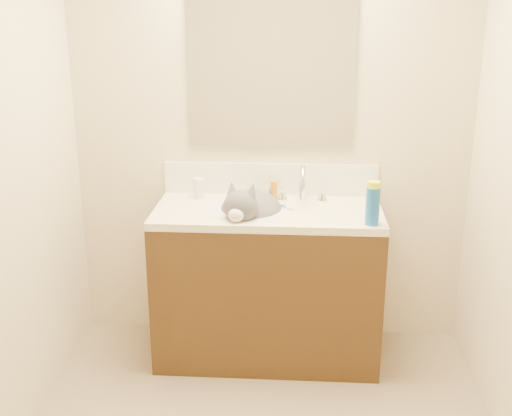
# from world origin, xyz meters

# --- Properties ---
(room_shell) EXTENTS (2.24, 2.54, 2.52)m
(room_shell) POSITION_xyz_m (0.00, 0.00, 1.49)
(room_shell) COLOR beige
(room_shell) RESTS_ON ground
(vanity_cabinet) EXTENTS (1.20, 0.55, 0.82)m
(vanity_cabinet) POSITION_xyz_m (0.00, 0.97, 0.41)
(vanity_cabinet) COLOR #3B2510
(vanity_cabinet) RESTS_ON ground
(counter_slab) EXTENTS (1.20, 0.55, 0.04)m
(counter_slab) POSITION_xyz_m (0.00, 0.97, 0.84)
(counter_slab) COLOR beige
(counter_slab) RESTS_ON vanity_cabinet
(basin) EXTENTS (0.45, 0.36, 0.14)m
(basin) POSITION_xyz_m (-0.12, 0.94, 0.79)
(basin) COLOR silver
(basin) RESTS_ON vanity_cabinet
(faucet) EXTENTS (0.28, 0.20, 0.21)m
(faucet) POSITION_xyz_m (0.18, 1.11, 0.95)
(faucet) COLOR silver
(faucet) RESTS_ON counter_slab
(cat) EXTENTS (0.41, 0.50, 0.35)m
(cat) POSITION_xyz_m (-0.10, 0.95, 0.85)
(cat) COLOR #494749
(cat) RESTS_ON basin
(backsplash) EXTENTS (1.20, 0.02, 0.18)m
(backsplash) POSITION_xyz_m (0.00, 1.24, 0.95)
(backsplash) COLOR silver
(backsplash) RESTS_ON counter_slab
(mirror) EXTENTS (0.90, 0.02, 0.80)m
(mirror) POSITION_xyz_m (0.00, 1.24, 1.54)
(mirror) COLOR white
(mirror) RESTS_ON room_shell
(pill_bottle) EXTENTS (0.08, 0.08, 0.11)m
(pill_bottle) POSITION_xyz_m (-0.39, 1.15, 0.92)
(pill_bottle) COLOR silver
(pill_bottle) RESTS_ON counter_slab
(pill_label) EXTENTS (0.07, 0.07, 0.04)m
(pill_label) POSITION_xyz_m (-0.39, 1.15, 0.90)
(pill_label) COLOR orange
(pill_label) RESTS_ON pill_bottle
(silver_jar) EXTENTS (0.06, 0.06, 0.06)m
(silver_jar) POSITION_xyz_m (0.01, 1.18, 0.89)
(silver_jar) COLOR #B7B7BC
(silver_jar) RESTS_ON counter_slab
(amber_bottle) EXTENTS (0.05, 0.05, 0.10)m
(amber_bottle) POSITION_xyz_m (0.02, 1.17, 0.91)
(amber_bottle) COLOR orange
(amber_bottle) RESTS_ON counter_slab
(toothbrush) EXTENTS (0.10, 0.12, 0.01)m
(toothbrush) POSITION_xyz_m (0.08, 1.01, 0.87)
(toothbrush) COLOR silver
(toothbrush) RESTS_ON counter_slab
(toothbrush_head) EXTENTS (0.03, 0.03, 0.02)m
(toothbrush_head) POSITION_xyz_m (0.08, 1.01, 0.87)
(toothbrush_head) COLOR #6BBCE5
(toothbrush_head) RESTS_ON counter_slab
(spray_can) EXTENTS (0.09, 0.09, 0.19)m
(spray_can) POSITION_xyz_m (0.52, 0.77, 0.95)
(spray_can) COLOR #1856A9
(spray_can) RESTS_ON counter_slab
(spray_cap) EXTENTS (0.08, 0.08, 0.04)m
(spray_cap) POSITION_xyz_m (0.52, 0.77, 1.06)
(spray_cap) COLOR #D2EB18
(spray_cap) RESTS_ON spray_can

